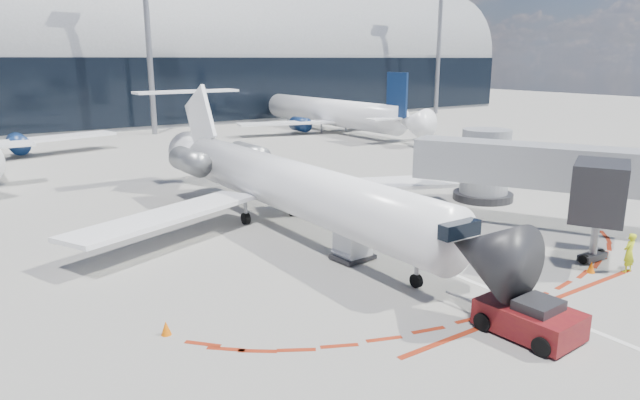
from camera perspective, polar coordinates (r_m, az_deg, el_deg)
ground at (r=31.43m, az=3.37°, el=-3.38°), size 260.00×260.00×0.00m
apron_centerline at (r=32.97m, az=1.25°, el=-2.52°), size 0.25×40.00×0.01m
apron_stop_bar at (r=23.97m, az=20.62°, el=-9.96°), size 14.00×0.25×0.01m
terminal_building at (r=90.58m, az=-23.11°, el=12.36°), size 150.00×24.15×24.00m
jet_bridge at (r=35.54m, az=19.13°, el=2.89°), size 10.03×15.20×4.90m
light_mast_centre at (r=75.50m, az=-16.84°, el=15.78°), size 0.70×0.70×25.00m
light_mast_east at (r=102.66m, az=11.83°, el=15.44°), size 0.70×0.70×25.00m
regional_jet at (r=32.34m, az=-3.89°, el=1.77°), size 24.67×30.43×7.62m
pushback_tug at (r=21.45m, az=20.22°, el=-11.04°), size 2.45×5.36×1.38m
ramp_worker at (r=29.13m, az=28.52°, el=-4.65°), size 0.67×0.45×1.82m
uld_container at (r=27.22m, az=3.30°, el=-4.34°), size 1.89×1.65×1.67m
safety_cone_left at (r=21.01m, az=-15.15°, el=-12.25°), size 0.37×0.37×0.51m
safety_cone_right at (r=28.50m, az=25.48°, el=-6.08°), size 0.38×0.38×0.52m
bg_airliner_2 at (r=75.73m, az=1.02°, el=10.61°), size 30.47×32.26×9.86m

